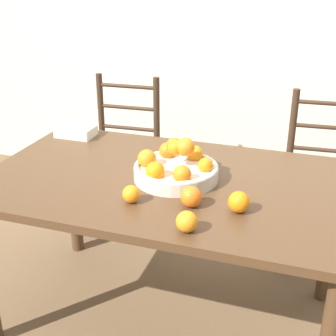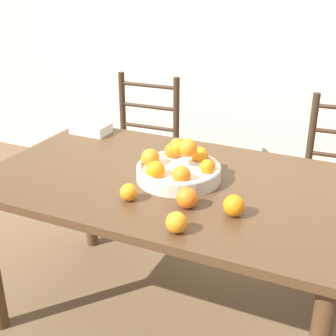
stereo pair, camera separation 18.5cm
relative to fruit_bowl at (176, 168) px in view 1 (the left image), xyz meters
name	(u,v)px [view 1 (the left image)]	position (x,y,z in m)	size (l,w,h in m)	color
ground_plane	(168,316)	(-0.03, -0.01, -0.80)	(12.00, 12.00, 0.00)	brown
wall_back	(242,10)	(-0.03, 1.54, 0.50)	(8.00, 0.06, 2.60)	beige
dining_table	(168,199)	(-0.03, -0.01, -0.15)	(1.57, 0.94, 0.75)	#4C331E
fruit_bowl	(176,168)	(0.00, 0.00, 0.00)	(0.36, 0.36, 0.19)	beige
orange_loose_0	(191,197)	(0.13, -0.21, -0.01)	(0.08, 0.08, 0.08)	orange
orange_loose_1	(239,202)	(0.31, -0.20, -0.01)	(0.08, 0.08, 0.08)	orange
orange_loose_2	(187,222)	(0.16, -0.39, -0.01)	(0.08, 0.08, 0.08)	orange
orange_loose_3	(131,194)	(-0.10, -0.25, -0.02)	(0.07, 0.07, 0.07)	orange
chair_left	(122,156)	(-0.61, 0.80, -0.34)	(0.44, 0.42, 0.95)	#382619
chair_right	(322,182)	(0.61, 0.80, -0.34)	(0.45, 0.43, 0.95)	#382619
book_stack	(76,131)	(-0.66, 0.34, -0.03)	(0.20, 0.13, 0.05)	silver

